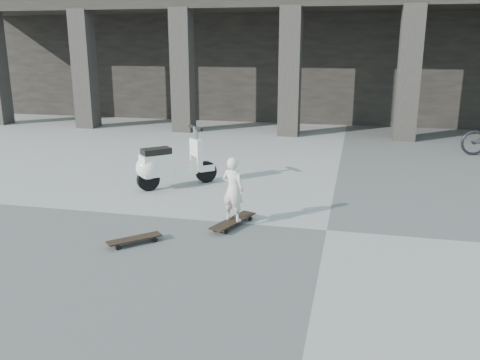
% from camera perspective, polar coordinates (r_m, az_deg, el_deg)
% --- Properties ---
extents(ground, '(90.00, 90.00, 0.00)m').
position_cam_1_polar(ground, '(8.27, 9.71, -5.58)').
color(ground, '#51514E').
rests_on(ground, ground).
extents(colonnade, '(28.00, 8.82, 6.00)m').
position_cam_1_polar(colonnade, '(21.51, 12.56, 15.15)').
color(colonnade, black).
rests_on(colonnade, ground).
extents(longboard, '(0.58, 1.06, 0.10)m').
position_cam_1_polar(longboard, '(8.30, -0.79, -4.67)').
color(longboard, black).
rests_on(longboard, ground).
extents(skateboard_spare, '(0.72, 0.72, 0.10)m').
position_cam_1_polar(skateboard_spare, '(7.75, -11.76, -6.54)').
color(skateboard_spare, black).
rests_on(skateboard_spare, ground).
extents(child, '(0.44, 0.35, 1.05)m').
position_cam_1_polar(child, '(8.13, -0.80, -1.04)').
color(child, silver).
rests_on(child, longboard).
extents(scooter, '(1.39, 1.33, 1.23)m').
position_cam_1_polar(scooter, '(10.45, -8.56, 1.65)').
color(scooter, black).
rests_on(scooter, ground).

